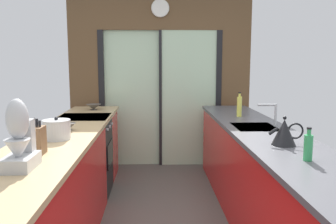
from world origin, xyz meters
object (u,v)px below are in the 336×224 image
Objects in this scene: oven_range at (85,156)px; knife_block at (38,140)px; stock_pot at (57,130)px; kettle at (284,132)px; mixing_bowl_far at (94,107)px; soap_bottle_far at (239,106)px; mixing_bowl_near at (68,126)px; stand_mixer at (20,142)px; soap_bottle_near at (308,147)px.

knife_block reaches higher than oven_range.
stock_pot is 0.82× the size of kettle.
soap_bottle_far reaches higher than mixing_bowl_far.
soap_bottle_far is (1.78, 1.14, 0.04)m from stock_pot.
soap_bottle_far is (1.78, 0.77, 0.08)m from mixing_bowl_near.
knife_block is 0.33m from stand_mixer.
mixing_bowl_far is 2.57m from stand_mixer.
soap_bottle_far is at bearing 90.00° from soap_bottle_near.
soap_bottle_near reaches higher than oven_range.
mixing_bowl_near is 1.94m from soap_bottle_far.
mixing_bowl_near is at bearing -88.71° from oven_range.
soap_bottle_near is at bearing -90.30° from kettle.
stock_pot is at bearing -89.12° from oven_range.
mixing_bowl_near is 0.67× the size of soap_bottle_near.
soap_bottle_near is (1.78, -0.23, -0.01)m from knife_block.
soap_bottle_near is (1.78, -0.69, 0.01)m from stock_pot.
knife_block is 1.79m from soap_bottle_near.
stock_pot is (-0.00, -0.38, 0.04)m from mixing_bowl_near.
stand_mixer is (0.00, -2.56, 0.12)m from mixing_bowl_far.
mixing_bowl_near is 0.58× the size of knife_block.
soap_bottle_far is (-0.00, 1.42, 0.02)m from kettle.
knife_block is at bearing -90.00° from mixing_bowl_far.
kettle is 1.25× the size of soap_bottle_near.
mixing_bowl_near is 0.85m from knife_block.
stock_pot is at bearing 158.69° from soap_bottle_near.
kettle reaches higher than stock_pot.
mixing_bowl_far is 2.71m from kettle.
knife_block is at bearing 90.01° from stand_mixer.
mixing_bowl_far is (0.00, 1.40, 0.00)m from mixing_bowl_near.
stand_mixer reaches higher than soap_bottle_near.
knife_block is (0.02, -1.67, 0.56)m from oven_range.
kettle is at bearing 6.32° from knife_block.
mixing_bowl_far is at bearing 90.00° from knife_block.
knife_block reaches higher than mixing_bowl_far.
kettle is at bearing 16.27° from stand_mixer.
mixing_bowl_far is at bearing 90.00° from mixing_bowl_near.
kettle is (1.78, 0.52, -0.06)m from stand_mixer.
mixing_bowl_near is at bearing 160.05° from kettle.
stock_pot is at bearing -90.00° from mixing_bowl_near.
mixing_bowl_far is 0.72× the size of kettle.
knife_block is 0.47m from stock_pot.
oven_range is at bearing 90.88° from stock_pot.
kettle is at bearing -39.20° from oven_range.
mixing_bowl_far is 0.90× the size of soap_bottle_near.
stand_mixer reaches higher than oven_range.
stock_pot is (0.02, -1.20, 0.55)m from oven_range.
soap_bottle_near reaches higher than mixing_bowl_far.
soap_bottle_near is (-0.00, -0.42, -0.01)m from kettle.
mixing_bowl_near is 1.17m from stand_mixer.
mixing_bowl_near is at bearing 90.00° from stand_mixer.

